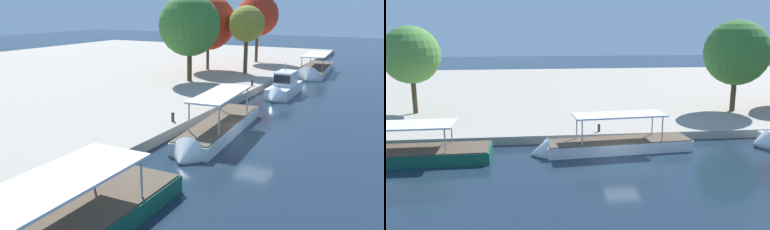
% 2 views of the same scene
% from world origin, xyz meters
% --- Properties ---
extents(ground_plane, '(220.00, 220.00, 0.00)m').
position_xyz_m(ground_plane, '(0.00, 0.00, 0.00)').
color(ground_plane, '#192838').
extents(dock_promenade, '(120.00, 55.00, 0.73)m').
position_xyz_m(dock_promenade, '(0.00, 32.74, 0.36)').
color(dock_promenade, '#A39989').
rests_on(dock_promenade, ground_plane).
extents(tour_boat_2, '(12.95, 3.60, 4.01)m').
position_xyz_m(tour_boat_2, '(-0.60, 2.69, 0.29)').
color(tour_boat_2, silver).
rests_on(tour_boat_2, ground_plane).
extents(mooring_bollard_2, '(0.25, 0.25, 0.69)m').
position_xyz_m(mooring_bollard_2, '(-0.73, 6.14, 1.10)').
color(mooring_bollard_2, '#2D2D33').
rests_on(mooring_bollard_2, dock_promenade).
extents(tree_0, '(5.91, 5.91, 9.07)m').
position_xyz_m(tree_0, '(-18.62, 15.85, 6.89)').
color(tree_0, '#4C3823').
rests_on(tree_0, dock_promenade).
extents(tree_2, '(6.88, 6.88, 9.69)m').
position_xyz_m(tree_2, '(15.05, 13.59, 6.90)').
color(tree_2, '#4C3823').
rests_on(tree_2, dock_promenade).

